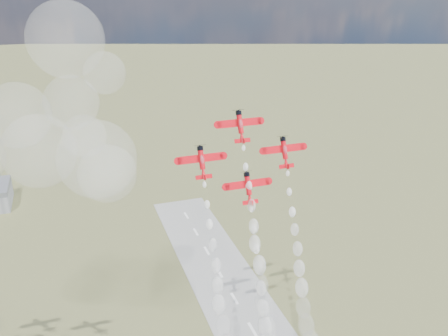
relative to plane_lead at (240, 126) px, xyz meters
name	(u,v)px	position (x,y,z in m)	size (l,w,h in m)	color
plane_lead	(240,126)	(0.00, 0.00, 0.00)	(13.03, 6.17, 8.79)	red
plane_left	(202,162)	(-12.46, -3.47, -8.00)	(13.03, 6.17, 8.79)	red
plane_right	(284,152)	(12.46, -3.47, -8.00)	(13.03, 6.17, 8.79)	red
plane_slot	(248,187)	(0.00, -6.93, -16.00)	(13.03, 6.17, 8.79)	red
smoke_trail_lead	(263,302)	(-0.07, -19.75, -45.97)	(5.21, 24.43, 54.24)	white
smoke_trail_right	(306,323)	(12.32, -23.04, -53.87)	(6.05, 24.39, 53.88)	white
drifted_smoke_cloud	(32,129)	(-54.87, 9.75, 1.64)	(57.12, 40.77, 58.34)	white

